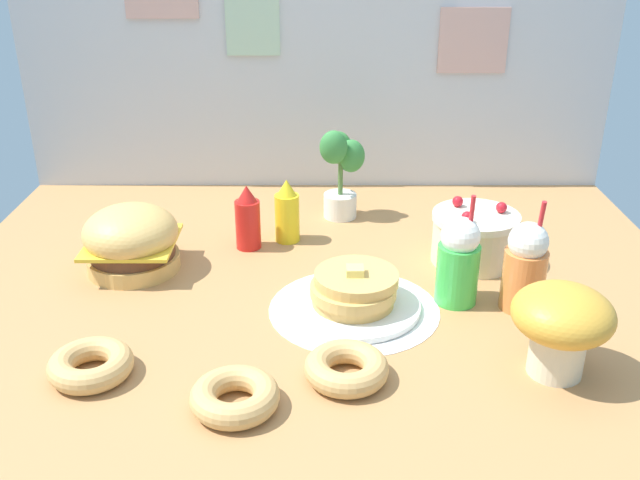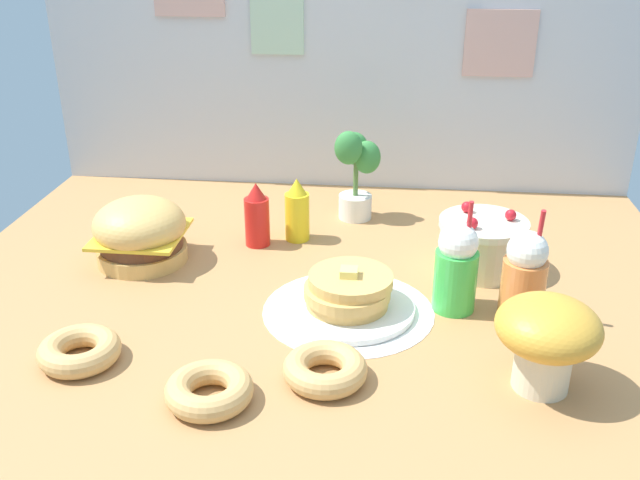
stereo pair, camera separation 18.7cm
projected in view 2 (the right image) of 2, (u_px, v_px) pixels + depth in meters
ground_plane at (311, 310)px, 1.90m from camera, size 2.15×1.91×0.02m
back_wall at (341, 41)px, 2.52m from camera, size 2.15×0.04×1.08m
doily_mat at (348, 311)px, 1.87m from camera, size 0.45×0.45×0.00m
burger at (140, 232)px, 2.11m from camera, size 0.27×0.27×0.20m
pancake_stack at (348, 295)px, 1.85m from camera, size 0.35×0.35×0.12m
layer_cake at (482, 244)px, 2.07m from camera, size 0.26×0.26×0.19m
ketchup_bottle at (257, 216)px, 2.21m from camera, size 0.08×0.08×0.21m
mustard_bottle at (297, 211)px, 2.25m from camera, size 0.08×0.08×0.21m
cream_soda_cup at (456, 267)px, 1.84m from camera, size 0.11×0.11×0.31m
orange_float_cup at (524, 276)px, 1.80m from camera, size 0.11×0.11×0.31m
donut_pink_glaze at (79, 350)px, 1.65m from camera, size 0.19×0.19×0.06m
donut_chocolate at (209, 389)px, 1.52m from camera, size 0.19×0.19×0.06m
donut_vanilla at (325, 368)px, 1.59m from camera, size 0.19×0.19×0.06m
potted_plant at (356, 171)px, 2.38m from camera, size 0.15×0.12×0.31m
mushroom_stool at (547, 335)px, 1.52m from camera, size 0.23×0.23×0.22m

